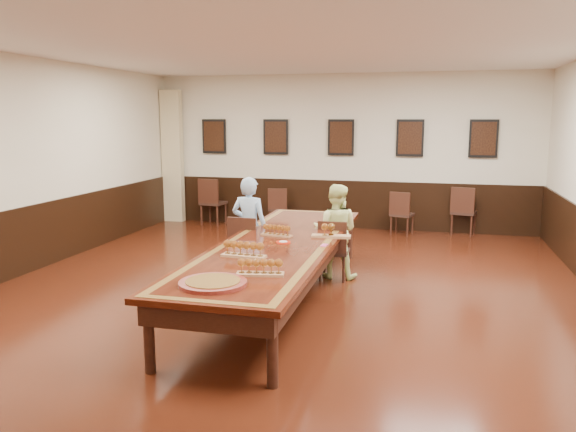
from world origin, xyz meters
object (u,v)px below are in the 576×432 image
(chair_man, at_px, (247,247))
(conference_table, at_px, (278,253))
(spare_chair_a, at_px, (213,201))
(person_woman, at_px, (335,231))
(spare_chair_b, at_px, (278,207))
(person_man, at_px, (249,227))
(chair_woman, at_px, (334,249))
(spare_chair_c, at_px, (402,213))
(spare_chair_d, at_px, (464,211))
(carved_platter, at_px, (213,283))

(chair_man, height_order, conference_table, chair_man)
(spare_chair_a, xyz_separation_m, person_woman, (3.27, -3.46, 0.18))
(spare_chair_b, height_order, person_man, person_man)
(chair_woman, xyz_separation_m, spare_chair_c, (0.79, 3.43, -0.00))
(spare_chair_c, xyz_separation_m, spare_chair_d, (1.19, 0.30, 0.05))
(spare_chair_d, bearing_deg, chair_woman, 75.14)
(chair_woman, height_order, spare_chair_c, chair_woman)
(chair_man, bearing_deg, conference_table, 133.19)
(chair_woman, height_order, spare_chair_a, spare_chair_a)
(spare_chair_d, bearing_deg, spare_chair_a, 14.96)
(person_man, bearing_deg, spare_chair_d, -125.65)
(chair_man, distance_m, spare_chair_c, 4.19)
(conference_table, bearing_deg, person_woman, 65.95)
(chair_man, bearing_deg, spare_chair_a, -57.87)
(spare_chair_a, bearing_deg, carved_platter, 118.38)
(conference_table, bearing_deg, person_man, 126.06)
(spare_chair_a, height_order, person_man, person_man)
(spare_chair_a, bearing_deg, conference_table, 127.10)
(spare_chair_a, xyz_separation_m, spare_chair_c, (4.05, -0.12, -0.07))
(spare_chair_b, xyz_separation_m, person_man, (0.59, -3.73, 0.31))
(spare_chair_c, bearing_deg, chair_man, 75.86)
(conference_table, bearing_deg, spare_chair_d, 62.61)
(spare_chair_a, bearing_deg, person_woman, 139.99)
(spare_chair_b, bearing_deg, conference_table, 92.16)
(chair_man, xyz_separation_m, person_woman, (1.23, 0.33, 0.22))
(chair_man, bearing_deg, carved_platter, 105.97)
(spare_chair_b, distance_m, conference_table, 4.86)
(chair_woman, distance_m, person_woman, 0.26)
(spare_chair_b, xyz_separation_m, carved_platter, (1.19, -6.64, 0.35))
(person_man, height_order, person_woman, person_man)
(chair_man, height_order, spare_chair_a, spare_chair_a)
(chair_man, distance_m, chair_woman, 1.26)
(spare_chair_d, height_order, person_man, person_man)
(spare_chair_a, distance_m, spare_chair_d, 5.24)
(spare_chair_d, bearing_deg, spare_chair_b, 15.11)
(person_woman, distance_m, carved_platter, 3.20)
(spare_chair_b, bearing_deg, person_woman, 104.27)
(spare_chair_c, xyz_separation_m, conference_table, (-1.32, -4.53, 0.18))
(spare_chair_c, xyz_separation_m, person_man, (-2.01, -3.57, 0.30))
(conference_table, height_order, carved_platter, carved_platter)
(spare_chair_c, height_order, carved_platter, spare_chair_c)
(person_woman, bearing_deg, person_man, 10.77)
(chair_woman, xyz_separation_m, spare_chair_d, (1.97, 3.73, 0.05))
(chair_woman, distance_m, carved_platter, 3.13)
(chair_man, xyz_separation_m, spare_chair_c, (2.02, 3.67, -0.02))
(chair_woman, height_order, carved_platter, chair_woman)
(chair_man, relative_size, spare_chair_c, 1.05)
(spare_chair_b, relative_size, conference_table, 0.17)
(chair_man, xyz_separation_m, carved_platter, (0.60, -2.81, 0.32))
(conference_table, bearing_deg, chair_man, 129.30)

